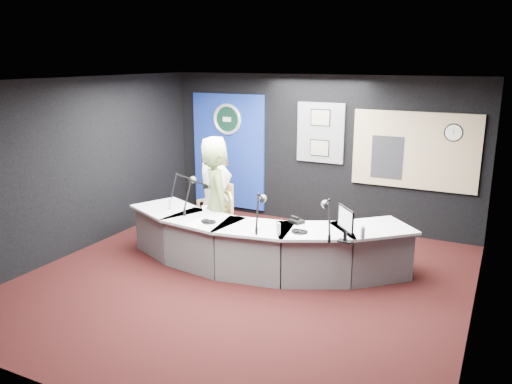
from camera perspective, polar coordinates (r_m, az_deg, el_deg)
The scene contains 33 objects.
ground at distance 7.44m, azimuth -1.38°, elevation -9.81°, with size 6.00×6.00×0.00m, color black.
ceiling at distance 6.78m, azimuth -1.53°, elevation 12.27°, with size 6.00×6.00×0.02m, color silver.
wall_back at distance 9.68m, azimuth 6.89°, elevation 4.54°, with size 6.00×0.02×2.80m, color black.
wall_front at distance 4.67m, azimuth -19.03°, elevation -7.31°, with size 6.00×0.02×2.80m, color black.
wall_left at distance 8.76m, azimuth -19.11°, elevation 2.77°, with size 0.02×6.00×2.80m, color black.
wall_right at distance 6.22m, azimuth 23.83°, elevation -2.31°, with size 0.02×6.00×2.80m, color black.
broadcast_desk at distance 7.77m, azimuth 0.17°, elevation -5.72°, with size 4.50×1.90×0.75m, color silver, non-canonical shape.
backdrop_panel at distance 10.45m, azimuth -3.07°, elevation 4.54°, with size 1.60×0.05×2.30m, color navy.
agency_seal at distance 10.32m, azimuth -3.23°, elevation 8.06°, with size 0.63×0.63×0.07m, color silver.
seal_center at distance 10.33m, azimuth -3.22°, elevation 8.06°, with size 0.48×0.48×0.01m, color black.
pinboard at distance 9.58m, azimuth 7.17°, elevation 6.55°, with size 0.90×0.04×1.10m, color slate.
framed_photo_upper at distance 9.51m, azimuth 7.17°, elevation 8.20°, with size 0.34×0.02×0.27m, color gray.
framed_photo_lower at distance 9.59m, azimuth 7.06°, elevation 4.87°, with size 0.34×0.02×0.27m, color gray.
booth_window_frame at distance 9.20m, azimuth 17.20°, elevation 4.41°, with size 2.12×0.06×1.32m, color tan.
booth_glow at distance 9.19m, azimuth 17.19°, elevation 4.41°, with size 2.00×0.02×1.20m, color #FFEFA1.
equipment_rack at distance 9.27m, azimuth 14.36°, elevation 3.75°, with size 0.55×0.02×0.75m, color black.
wall_clock at distance 9.04m, azimuth 21.09°, elevation 6.17°, with size 0.28×0.28×0.01m, color white.
armchair_left at distance 9.07m, azimuth -4.60°, elevation -1.70°, with size 0.60×0.60×1.07m, color tan, non-canonical shape.
armchair_right at distance 8.33m, azimuth -4.31°, elevation -3.86°, with size 0.50×0.50×0.89m, color tan, non-canonical shape.
draped_jacket at distance 9.30m, azimuth -4.58°, elevation -0.74°, with size 0.50×0.10×0.70m, color gray.
person_man at distance 8.98m, azimuth -4.65°, elevation 0.52°, with size 0.88×0.57×1.79m, color beige.
person_woman at distance 8.20m, azimuth -4.37°, elevation -1.02°, with size 0.64×0.42×1.74m, color #5E723C.
computer_monitor at distance 6.75m, azimuth 9.96°, elevation -2.92°, with size 0.42×0.02×0.29m, color black.
desk_phone at distance 7.51m, azimuth 4.53°, elevation -3.27°, with size 0.20×0.16×0.05m, color black.
headphones_near at distance 7.12m, azimuth 4.86°, elevation -4.36°, with size 0.24×0.24×0.04m, color black.
headphones_far at distance 7.54m, azimuth -5.31°, elevation -3.27°, with size 0.22×0.22×0.04m, color black.
paper_stack at distance 8.26m, azimuth -5.25°, elevation -1.78°, with size 0.22×0.31×0.00m, color white.
notepad at distance 7.52m, azimuth -6.69°, elevation -3.48°, with size 0.23×0.32×0.00m, color white.
boom_mic_a at distance 8.51m, azimuth -8.25°, elevation 0.68°, with size 0.16×0.74×0.60m, color black, non-canonical shape.
boom_mic_b at distance 8.06m, azimuth -6.60°, elevation -0.04°, with size 0.18×0.74×0.60m, color black, non-canonical shape.
boom_mic_c at distance 7.22m, azimuth 0.43°, elevation -1.68°, with size 0.30×0.71×0.60m, color black, non-canonical shape.
boom_mic_d at distance 7.00m, azimuth 7.94°, elevation -2.35°, with size 0.38×0.68×0.60m, color black, non-canonical shape.
water_bottles at distance 7.35m, azimuth -0.39°, elevation -3.11°, with size 3.16×0.44×0.18m, color silver, non-canonical shape.
Camera 1 is at (3.17, -5.99, 3.08)m, focal length 36.00 mm.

